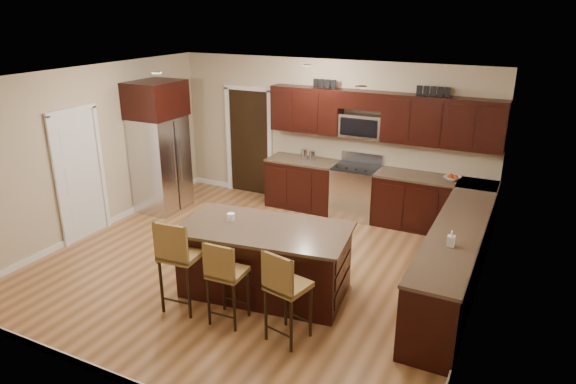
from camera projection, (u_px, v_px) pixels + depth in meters
The scene contains 23 objects.
floor at pixel (254, 266), 7.47m from camera, with size 6.00×6.00×0.00m, color #A46E41.
ceiling at pixel (249, 78), 6.55m from camera, with size 6.00×6.00×0.00m, color silver.
wall_back at pixel (328, 135), 9.32m from camera, with size 6.00×6.00×0.00m, color tan.
wall_left at pixel (90, 152), 8.26m from camera, with size 5.50×5.50×0.00m, color tan.
wall_right at pixel (483, 215), 5.76m from camera, with size 5.50×5.50×0.00m, color tan.
base_cabinets at pixel (410, 224), 7.74m from camera, with size 4.02×3.96×0.92m.
upper_cabinets at pixel (382, 115), 8.58m from camera, with size 4.00×0.33×0.80m.
range at pixel (356, 191), 9.09m from camera, with size 0.76×0.64×1.11m.
microwave at pixel (362, 126), 8.83m from camera, with size 0.76×0.31×0.40m, color silver.
doorway at pixel (249, 142), 10.11m from camera, with size 0.85×0.03×2.06m, color black.
pantry_door at pixel (80, 177), 8.11m from camera, with size 0.03×0.80×2.04m, color white.
letter_decor at pixel (376, 87), 8.49m from camera, with size 2.20×0.03×0.15m, color black, non-canonical shape.
island at pixel (265, 262), 6.66m from camera, with size 2.29×1.41×0.92m.
stool_left at pixel (178, 255), 6.13m from camera, with size 0.49×0.49×1.20m.
stool_mid at pixel (225, 273), 5.90m from camera, with size 0.42×0.42×1.07m.
stool_right at pixel (285, 286), 5.56m from camera, with size 0.49×0.49×1.12m.
refrigerator at pixel (159, 145), 9.18m from camera, with size 0.79×0.92×2.35m.
floor_mat at pixel (323, 235), 8.46m from camera, with size 0.82×0.55×0.01m, color brown.
fruit_bowl at pixel (452, 178), 8.25m from camera, with size 0.26×0.26×0.06m, color silver.
soap_bottle at pixel (451, 239), 5.96m from camera, with size 0.09×0.09×0.19m, color #B2B2B2.
canister_tall at pixel (304, 155), 9.32m from camera, with size 0.12×0.12×0.20m, color silver.
canister_short at pixel (312, 156), 9.26m from camera, with size 0.11×0.11×0.18m, color silver.
island_jar at pixel (231, 217), 6.69m from camera, with size 0.10×0.10×0.10m, color white.
Camera 1 is at (3.41, -5.74, 3.56)m, focal length 32.00 mm.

